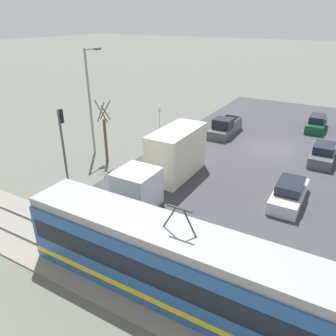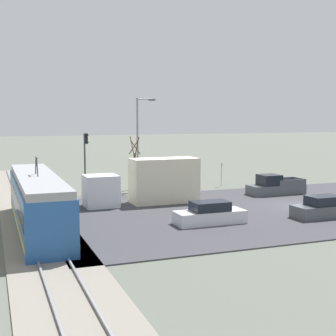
# 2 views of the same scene
# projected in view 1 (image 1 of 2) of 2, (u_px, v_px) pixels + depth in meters

# --- Properties ---
(ground_plane) EXTENTS (320.00, 320.00, 0.00)m
(ground_plane) POSITION_uv_depth(u_px,v_px,m) (271.00, 149.00, 30.71)
(ground_plane) COLOR #565B51
(road_surface) EXTENTS (19.20, 38.78, 0.08)m
(road_surface) POSITION_uv_depth(u_px,v_px,m) (271.00, 149.00, 30.69)
(road_surface) COLOR #38383D
(road_surface) RESTS_ON ground
(rail_bed) EXTENTS (69.69, 4.40, 0.22)m
(rail_bed) POSITION_uv_depth(u_px,v_px,m) (163.00, 288.00, 15.01)
(rail_bed) COLOR gray
(rail_bed) RESTS_ON ground
(light_rail_tram) EXTENTS (15.01, 2.64, 4.54)m
(light_rail_tram) POSITION_uv_depth(u_px,v_px,m) (179.00, 266.00, 13.93)
(light_rail_tram) COLOR #235193
(light_rail_tram) RESTS_ON ground
(box_truck) EXTENTS (2.46, 9.40, 3.67)m
(box_truck) POSITION_uv_depth(u_px,v_px,m) (168.00, 160.00, 24.00)
(box_truck) COLOR silver
(box_truck) RESTS_ON ground
(pickup_truck) EXTENTS (1.93, 5.34, 1.84)m
(pickup_truck) POSITION_uv_depth(u_px,v_px,m) (225.00, 128.00, 34.13)
(pickup_truck) COLOR #4C5156
(pickup_truck) RESTS_ON ground
(sedan_car_0) EXTENTS (1.81, 4.75, 1.48)m
(sedan_car_0) POSITION_uv_depth(u_px,v_px,m) (289.00, 193.00, 21.73)
(sedan_car_0) COLOR silver
(sedan_car_0) RESTS_ON ground
(sedan_car_1) EXTENTS (1.83, 4.50, 1.53)m
(sedan_car_1) POSITION_uv_depth(u_px,v_px,m) (323.00, 154.00, 27.80)
(sedan_car_1) COLOR #4C5156
(sedan_car_1) RESTS_ON ground
(sedan_car_2) EXTENTS (1.72, 4.75, 1.58)m
(sedan_car_2) POSITION_uv_depth(u_px,v_px,m) (317.00, 124.00, 35.54)
(sedan_car_2) COLOR #0C4723
(sedan_car_2) RESTS_ON ground
(traffic_light_pole) EXTENTS (0.28, 0.47, 5.67)m
(traffic_light_pole) POSITION_uv_depth(u_px,v_px,m) (63.00, 138.00, 22.84)
(traffic_light_pole) COLOR #47474C
(traffic_light_pole) RESTS_ON ground
(street_tree) EXTENTS (1.25, 1.04, 5.32)m
(street_tree) POSITION_uv_depth(u_px,v_px,m) (105.00, 135.00, 27.20)
(street_tree) COLOR brown
(street_tree) RESTS_ON ground
(street_lamp_near_crossing) EXTENTS (0.36, 1.95, 9.04)m
(street_lamp_near_crossing) POSITION_uv_depth(u_px,v_px,m) (91.00, 96.00, 27.99)
(street_lamp_near_crossing) COLOR gray
(street_lamp_near_crossing) RESTS_ON ground
(no_parking_sign) EXTENTS (0.32, 0.08, 2.45)m
(no_parking_sign) POSITION_uv_depth(u_px,v_px,m) (160.00, 117.00, 35.27)
(no_parking_sign) COLOR gray
(no_parking_sign) RESTS_ON ground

